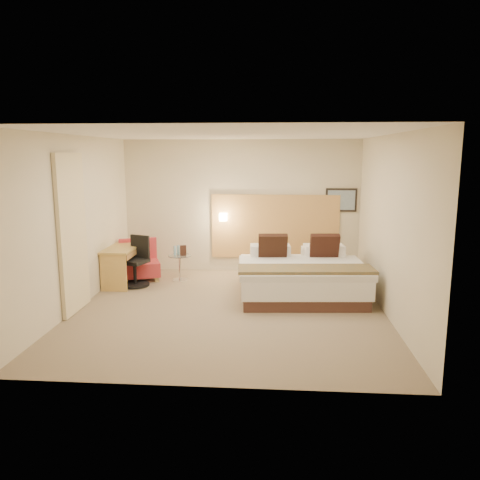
# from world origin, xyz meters

# --- Properties ---
(floor) EXTENTS (4.80, 5.00, 0.02)m
(floor) POSITION_xyz_m (0.00, 0.00, -0.01)
(floor) COLOR #776650
(floor) RESTS_ON ground
(ceiling) EXTENTS (4.80, 5.00, 0.02)m
(ceiling) POSITION_xyz_m (0.00, 0.00, 2.71)
(ceiling) COLOR white
(ceiling) RESTS_ON floor
(wall_back) EXTENTS (4.80, 0.02, 2.70)m
(wall_back) POSITION_xyz_m (0.00, 2.51, 1.35)
(wall_back) COLOR beige
(wall_back) RESTS_ON floor
(wall_front) EXTENTS (4.80, 0.02, 2.70)m
(wall_front) POSITION_xyz_m (0.00, -2.51, 1.35)
(wall_front) COLOR beige
(wall_front) RESTS_ON floor
(wall_left) EXTENTS (0.02, 5.00, 2.70)m
(wall_left) POSITION_xyz_m (-2.41, 0.00, 1.35)
(wall_left) COLOR beige
(wall_left) RESTS_ON floor
(wall_right) EXTENTS (0.02, 5.00, 2.70)m
(wall_right) POSITION_xyz_m (2.41, 0.00, 1.35)
(wall_right) COLOR beige
(wall_right) RESTS_ON floor
(headboard_panel) EXTENTS (2.60, 0.04, 1.30)m
(headboard_panel) POSITION_xyz_m (0.70, 2.47, 0.95)
(headboard_panel) COLOR tan
(headboard_panel) RESTS_ON wall_back
(art_frame) EXTENTS (0.62, 0.03, 0.47)m
(art_frame) POSITION_xyz_m (2.02, 2.48, 1.50)
(art_frame) COLOR black
(art_frame) RESTS_ON wall_back
(art_canvas) EXTENTS (0.54, 0.01, 0.39)m
(art_canvas) POSITION_xyz_m (2.02, 2.46, 1.50)
(art_canvas) COLOR gray
(art_canvas) RESTS_ON wall_back
(lamp_arm) EXTENTS (0.02, 0.12, 0.02)m
(lamp_arm) POSITION_xyz_m (-0.35, 2.42, 1.15)
(lamp_arm) COLOR silver
(lamp_arm) RESTS_ON wall_back
(lamp_shade) EXTENTS (0.15, 0.15, 0.15)m
(lamp_shade) POSITION_xyz_m (-0.35, 2.36, 1.15)
(lamp_shade) COLOR #FFEDC6
(lamp_shade) RESTS_ON wall_back
(curtain) EXTENTS (0.06, 0.90, 2.42)m
(curtain) POSITION_xyz_m (-2.36, -0.25, 1.22)
(curtain) COLOR beige
(curtain) RESTS_ON wall_left
(bottle_a) EXTENTS (0.07, 0.07, 0.18)m
(bottle_a) POSITION_xyz_m (-1.21, 1.65, 0.59)
(bottle_a) COLOR #9BD4EF
(bottle_a) RESTS_ON side_table
(bottle_b) EXTENTS (0.07, 0.07, 0.18)m
(bottle_b) POSITION_xyz_m (-1.16, 1.71, 0.59)
(bottle_b) COLOR #8CC0D8
(bottle_b) RESTS_ON side_table
(menu_folder) EXTENTS (0.12, 0.08, 0.20)m
(menu_folder) POSITION_xyz_m (-1.05, 1.64, 0.59)
(menu_folder) COLOR #341C15
(menu_folder) RESTS_ON side_table
(bed) EXTENTS (2.24, 2.19, 1.03)m
(bed) POSITION_xyz_m (1.14, 0.92, 0.33)
(bed) COLOR #482B24
(bed) RESTS_ON floor
(lounge_chair) EXTENTS (0.91, 0.86, 0.77)m
(lounge_chair) POSITION_xyz_m (-1.93, 1.69, 0.31)
(lounge_chair) COLOR tan
(lounge_chair) RESTS_ON floor
(side_table) EXTENTS (0.56, 0.56, 0.50)m
(side_table) POSITION_xyz_m (-1.12, 1.64, 0.28)
(side_table) COLOR white
(side_table) RESTS_ON floor
(desk) EXTENTS (0.53, 1.13, 0.71)m
(desk) POSITION_xyz_m (-2.11, 1.35, 0.56)
(desk) COLOR #AD8C43
(desk) RESTS_ON floor
(desk_chair) EXTENTS (0.67, 0.67, 0.92)m
(desk_chair) POSITION_xyz_m (-1.85, 1.23, 0.38)
(desk_chair) COLOR black
(desk_chair) RESTS_ON floor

